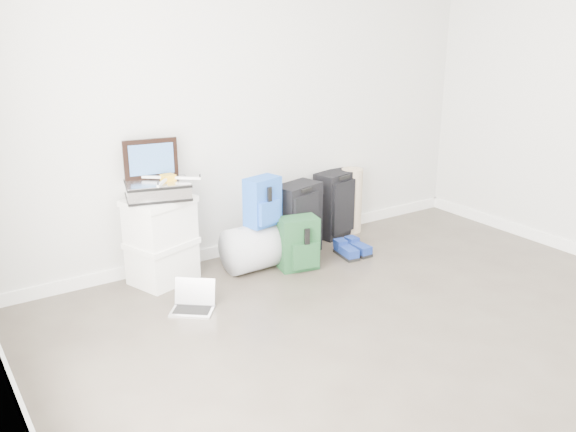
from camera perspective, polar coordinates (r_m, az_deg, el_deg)
ground at (r=3.76m, az=17.35°, el=-14.50°), size 5.00×5.00×0.00m
room_envelope at (r=3.21m, az=20.06°, el=12.57°), size 4.52×5.02×2.71m
boxes_stack at (r=4.78m, az=-11.77°, el=-2.22°), size 0.57×0.51×0.67m
briefcase at (r=4.65m, az=-12.09°, el=2.41°), size 0.53×0.44×0.13m
painting at (r=4.69m, az=-12.71°, el=5.23°), size 0.40×0.09×0.30m
drone at (r=4.64m, az=-11.15°, el=3.56°), size 0.40×0.40×0.05m
duffel_bag at (r=4.99m, az=-2.47°, el=-2.77°), size 0.62×0.39×0.38m
blue_backpack at (r=4.85m, az=-2.35°, el=1.27°), size 0.31×0.26×0.39m
large_suitcase at (r=5.23m, az=0.95°, el=-0.31°), size 0.45×0.35×0.62m
green_backpack at (r=4.95m, az=1.03°, el=-2.68°), size 0.34×0.28×0.44m
carry_on at (r=5.68m, az=4.49°, el=1.11°), size 0.43×0.33×0.61m
shoes at (r=5.31m, az=6.01°, el=-3.17°), size 0.26×0.29×0.09m
rolled_rug at (r=5.81m, az=5.95°, el=1.46°), size 0.20×0.20×0.61m
laptop at (r=4.40m, az=-8.85°, el=-8.00°), size 0.36×0.35×0.21m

